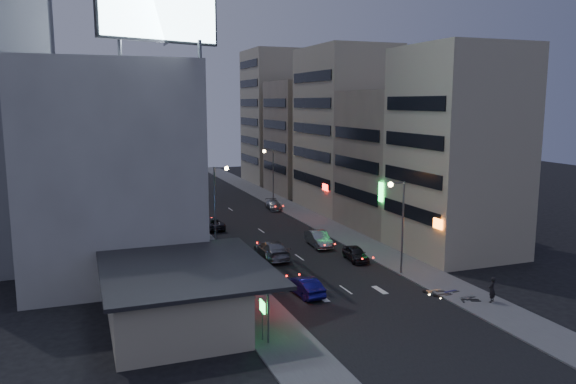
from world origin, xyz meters
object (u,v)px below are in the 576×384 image
scooter_silver_b (441,282)px  person (492,290)px  parked_car_right_mid (319,239)px  scooter_silver_a (471,288)px  scooter_black_b (449,286)px  parked_car_left (212,223)px  scooter_blue (455,283)px  parked_car_right_far (274,205)px  road_car_blue (305,286)px  scooter_black_a (479,291)px  road_car_silver (272,249)px  parked_car_right_near (356,254)px

scooter_silver_b → person: bearing=-148.1°
parked_car_right_mid → scooter_silver_a: 18.65m
parked_car_right_mid → scooter_black_b: bearing=-73.4°
parked_car_left → scooter_blue: parked_car_left is taller
parked_car_right_far → road_car_blue: 34.95m
parked_car_right_far → parked_car_left: bearing=-132.9°
person → scooter_black_a: bearing=-89.6°
parked_car_right_far → road_car_blue: (-9.14, -33.73, 0.08)m
parked_car_left → scooter_black_a: (13.42, -30.49, 0.04)m
parked_car_right_far → scooter_black_a: scooter_black_a is taller
scooter_silver_a → scooter_silver_b: (-1.33, 1.95, 0.05)m
scooter_silver_a → scooter_silver_b: bearing=26.3°
road_car_silver → scooter_black_a: (10.76, -16.41, -0.11)m
parked_car_right_mid → scooter_blue: parked_car_right_mid is taller
scooter_silver_b → scooter_black_b: bearing=-170.7°
parked_car_right_mid → parked_car_left: size_ratio=0.95×
parked_car_right_mid → scooter_black_b: (3.59, -16.95, -0.14)m
scooter_silver_b → road_car_silver: bearing=41.3°
road_car_blue → parked_car_right_far: bearing=-110.1°
road_car_silver → scooter_silver_b: bearing=127.5°
road_car_blue → scooter_blue: bearing=158.9°
scooter_black_a → scooter_silver_b: 3.13m
parked_car_left → person: size_ratio=2.61×
parked_car_right_near → parked_car_right_far: (1.05, 26.58, -0.04)m
parked_car_right_far → road_car_silver: (-8.14, -23.06, 0.21)m
scooter_black_a → person: bearing=-127.3°
scooter_blue → scooter_black_b: scooter_blue is taller
road_car_blue → parked_car_right_mid: bearing=-122.7°
person → scooter_blue: 3.35m
scooter_black_a → scooter_blue: 2.43m
person → scooter_black_a: size_ratio=0.95×
person → scooter_silver_a: bearing=-106.1°
scooter_blue → road_car_silver: bearing=30.2°
scooter_silver_a → scooter_blue: (-0.34, 1.50, 0.00)m
scooter_black_a → parked_car_right_near: bearing=37.7°
road_car_blue → scooter_silver_b: size_ratio=2.21×
parked_car_left → scooter_black_b: (12.18, -28.53, -0.05)m
scooter_silver_a → road_car_blue: bearing=59.8°
parked_car_left → scooter_silver_a: (13.46, -29.58, -0.03)m
scooter_black_a → road_car_silver: bearing=55.1°
person → parked_car_right_far: bearing=-116.0°
parked_car_left → scooter_silver_a: parked_car_left is taller
person → scooter_silver_b: (-1.77, 3.68, -0.36)m
parked_car_right_near → parked_car_right_mid: parked_car_right_mid is taller
parked_car_right_far → scooter_black_a: size_ratio=2.17×
road_car_blue → scooter_silver_a: bearing=152.9°
parked_car_right_mid → parked_car_left: (-8.59, 11.58, -0.09)m
parked_car_right_far → scooter_silver_b: 36.63m
road_car_silver → person: size_ratio=3.04×
road_car_blue → person: size_ratio=2.25×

